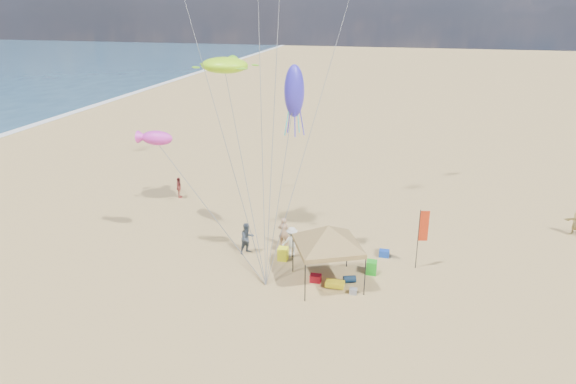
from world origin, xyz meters
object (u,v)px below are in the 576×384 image
canopy_tent (328,228)px  person_near_b (247,238)px  chair_green (372,267)px  person_near_a (284,232)px  person_far_a (179,188)px  person_near_c (292,242)px  cooler_blue (384,253)px  person_far_c (576,223)px  chair_yellow (283,254)px  feather_flag (422,230)px  beach_cart (335,284)px  cooler_red (316,278)px

canopy_tent → person_near_b: 5.62m
chair_green → person_near_a: bearing=158.5°
person_near_b → person_far_a: person_near_b is taller
person_near_c → person_far_a: bearing=-54.7°
person_near_a → person_near_b: size_ratio=0.99×
person_near_c → cooler_blue: bearing=172.9°
person_far_a → person_near_b: bearing=-154.5°
person_far_c → cooler_blue: bearing=-104.5°
person_far_a → person_far_c: same height
chair_yellow → person_far_c: (15.91, 7.10, 0.39)m
person_far_a → person_far_c: 25.26m
cooler_blue → person_far_c: (10.70, 5.45, 0.55)m
canopy_tent → feather_flag: size_ratio=1.61×
person_far_a → canopy_tent: bearing=-147.8°
beach_cart → canopy_tent: bearing=140.9°
canopy_tent → feather_flag: 5.14m
chair_green → person_far_c: person_far_c is taller
feather_flag → chair_yellow: feather_flag is taller
canopy_tent → person_far_a: size_ratio=3.52×
cooler_red → person_far_c: size_ratio=0.36×
person_near_a → person_near_b: bearing=35.4°
feather_flag → person_far_c: feather_flag is taller
chair_green → person_near_c: (-4.36, 0.96, 0.49)m
cooler_red → person_near_a: bearing=125.6°
feather_flag → beach_cart: bearing=-142.8°
person_near_a → person_near_c: bearing=123.1°
feather_flag → cooler_blue: 2.83m
feather_flag → cooler_blue: size_ratio=6.03×
canopy_tent → person_near_a: (-3.04, 3.43, -2.08)m
beach_cart → feather_flag: bearing=37.2°
chair_green → chair_yellow: (-4.72, 0.40, 0.00)m
chair_green → person_far_c: bearing=33.8°
chair_yellow → person_near_c: (0.35, 0.56, 0.49)m
person_far_a → person_near_a: bearing=-143.1°
person_near_b → beach_cart: bearing=-78.7°
person_near_a → person_far_a: (-8.99, 5.76, -0.13)m
canopy_tent → feather_flag: (4.36, 2.60, -0.78)m
feather_flag → person_near_a: size_ratio=1.87×
person_far_a → chair_green: bearing=-139.3°
canopy_tent → person_near_b: canopy_tent is taller
cooler_blue → beach_cart: cooler_blue is taller
cooler_blue → person_near_c: (-4.87, -1.09, 0.65)m
cooler_blue → chair_green: 2.11m
canopy_tent → cooler_blue: size_ratio=9.69×
canopy_tent → person_far_a: 15.30m
cooler_blue → person_near_a: size_ratio=0.31×
canopy_tent → cooler_blue: (2.53, 3.48, -2.76)m
feather_flag → person_near_a: 7.56m
person_near_c → beach_cart: bearing=115.5°
canopy_tent → chair_green: size_ratio=7.48×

